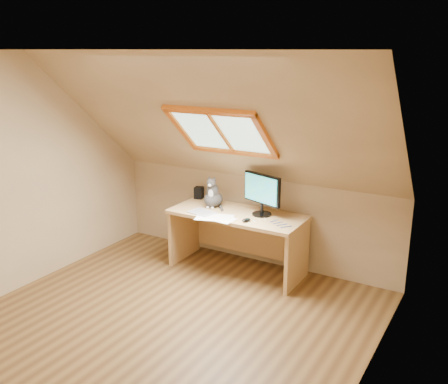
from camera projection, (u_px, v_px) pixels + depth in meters
The scene contains 10 objects.
ground at pixel (163, 326), 4.49m from camera, with size 3.50×3.50×0.00m, color brown.
room_shell at pixel (150, 174), 4.02m from camera, with size 3.52×3.52×2.41m.
desk at pixel (240, 229), 5.56m from camera, with size 1.49×0.65×0.68m.
monitor at pixel (262, 192), 5.31m from camera, with size 0.48×0.21×0.46m.
cat at pixel (213, 196), 5.62m from camera, with size 0.24×0.27×0.37m.
desk_speaker at pixel (199, 193), 5.96m from camera, with size 0.10×0.10×0.14m, color black.
graphics_tablet at pixel (202, 212), 5.45m from camera, with size 0.28×0.20×0.01m, color #B2B2B7.
mouse at pixel (246, 220), 5.17m from camera, with size 0.06×0.11×0.03m, color black.
papers at pixel (216, 218), 5.29m from camera, with size 0.35×0.30×0.01m.
cables at pixel (271, 223), 5.13m from camera, with size 0.51×0.26×0.01m.
Camera 1 is at (2.49, -3.16, 2.40)m, focal length 40.00 mm.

